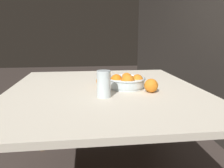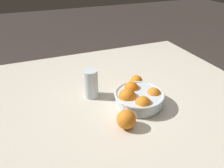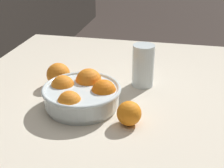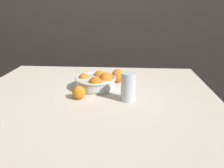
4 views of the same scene
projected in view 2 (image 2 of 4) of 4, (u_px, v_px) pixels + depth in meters
The scene contains 5 objects.
dining_table at pixel (126, 100), 1.20m from camera, with size 1.34×1.20×0.74m.
fruit_bowl at pixel (138, 98), 1.04m from camera, with size 0.24×0.24×0.10m.
juice_glass at pixel (91, 85), 1.09m from camera, with size 0.07×0.07×0.15m.
orange_loose_near_bowl at pixel (126, 119), 0.90m from camera, with size 0.08×0.08×0.08m, color orange.
orange_loose_front at pixel (136, 81), 1.19m from camera, with size 0.07×0.07×0.07m, color orange.
Camera 2 is at (0.44, 0.89, 1.36)m, focal length 35.00 mm.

